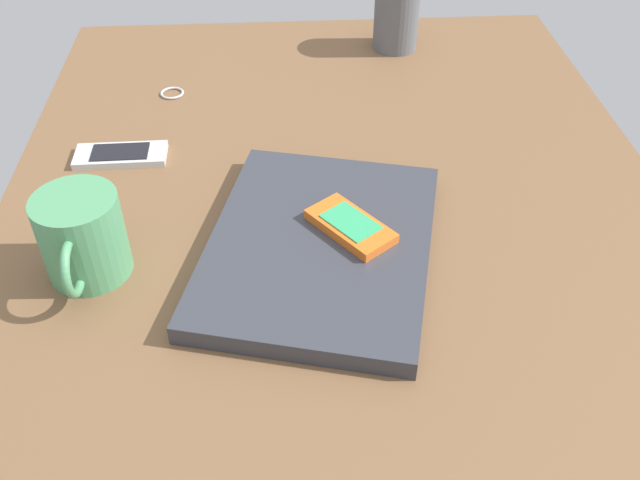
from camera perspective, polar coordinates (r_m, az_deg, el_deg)
name	(u,v)px	position (r cm, az deg, el deg)	size (l,w,h in cm)	color
desk_surface	(343,256)	(78.11, 1.85, -1.30)	(120.00, 80.00, 3.00)	brown
laptop_closed	(320,246)	(75.33, 0.00, -0.51)	(30.59, 23.31, 2.22)	#33353D
cell_phone_on_laptop	(350,225)	(75.52, 2.49, 1.26)	(10.78, 9.87, 1.25)	orange
cell_phone_on_desk	(121,155)	(93.96, -15.93, 6.68)	(5.08, 11.65, 1.05)	silver
coffee_mug	(82,237)	(74.99, -18.80, 0.20)	(12.09, 8.64, 9.31)	#4C9360
key_ring	(172,93)	(107.06, -11.96, 11.63)	(3.46, 3.46, 0.36)	silver
pen_cup	(396,16)	(117.20, 6.25, 17.71)	(7.10, 7.10, 10.72)	#595B60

